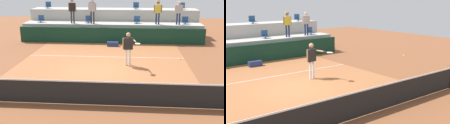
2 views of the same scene
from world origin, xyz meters
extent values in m
plane|color=brown|center=(0.00, 0.00, 0.00)|extent=(40.00, 40.00, 0.00)
cube|color=#A36038|center=(0.00, 1.00, 0.00)|extent=(9.00, 10.00, 0.01)
cube|color=silver|center=(0.00, 2.40, 0.01)|extent=(9.00, 0.06, 0.00)
cube|color=black|center=(0.00, -4.00, 0.46)|extent=(10.40, 0.01, 0.87)
cube|color=white|center=(0.00, -4.00, 0.89)|extent=(10.40, 0.02, 0.05)
cube|color=#0F3323|center=(0.00, 6.00, 0.55)|extent=(13.00, 0.16, 1.10)
cube|color=#ADAAA3|center=(0.00, 7.30, 0.62)|extent=(13.00, 1.80, 1.25)
cube|color=#ADAAA3|center=(0.00, 9.10, 1.05)|extent=(13.00, 1.80, 2.10)
cylinder|color=#2D2D33|center=(-5.36, 7.15, 1.30)|extent=(0.08, 0.08, 0.10)
cube|color=navy|center=(-5.36, 7.15, 1.37)|extent=(0.44, 0.40, 0.04)
cube|color=navy|center=(-5.36, 7.33, 1.58)|extent=(0.44, 0.04, 0.38)
cylinder|color=#2D2D33|center=(-1.76, 7.15, 1.30)|extent=(0.08, 0.08, 0.10)
cube|color=navy|center=(-1.76, 7.15, 1.37)|extent=(0.44, 0.40, 0.04)
cube|color=navy|center=(-1.76, 7.33, 1.58)|extent=(0.44, 0.04, 0.38)
cylinder|color=#2D2D33|center=(1.82, 7.15, 1.30)|extent=(0.08, 0.08, 0.10)
cube|color=navy|center=(1.82, 7.15, 1.37)|extent=(0.44, 0.40, 0.04)
cube|color=navy|center=(1.82, 7.33, 1.58)|extent=(0.44, 0.04, 0.38)
cylinder|color=#2D2D33|center=(5.29, 7.15, 1.30)|extent=(0.08, 0.08, 0.10)
cube|color=navy|center=(5.29, 7.15, 1.37)|extent=(0.44, 0.40, 0.04)
cube|color=navy|center=(5.29, 7.33, 1.58)|extent=(0.44, 0.04, 0.38)
cylinder|color=#2D2D33|center=(-5.31, 8.95, 2.15)|extent=(0.08, 0.08, 0.10)
cube|color=navy|center=(-5.31, 8.95, 2.22)|extent=(0.44, 0.40, 0.04)
cube|color=navy|center=(-5.31, 9.13, 2.43)|extent=(0.44, 0.04, 0.38)
cylinder|color=#2D2D33|center=(-1.78, 8.95, 2.15)|extent=(0.08, 0.08, 0.10)
cube|color=navy|center=(-1.78, 8.95, 2.22)|extent=(0.44, 0.40, 0.04)
cube|color=navy|center=(-1.78, 9.13, 2.43)|extent=(0.44, 0.04, 0.38)
cylinder|color=#2D2D33|center=(1.74, 8.95, 2.15)|extent=(0.08, 0.08, 0.10)
cube|color=navy|center=(1.74, 8.95, 2.22)|extent=(0.44, 0.40, 0.04)
cube|color=navy|center=(1.74, 9.13, 2.43)|extent=(0.44, 0.04, 0.38)
cylinder|color=#2D2D33|center=(5.30, 8.95, 2.15)|extent=(0.08, 0.08, 0.10)
cube|color=navy|center=(5.30, 8.95, 2.22)|extent=(0.44, 0.40, 0.04)
cube|color=navy|center=(5.30, 9.13, 2.43)|extent=(0.44, 0.04, 0.38)
cylinder|color=white|center=(1.24, 0.88, 0.43)|extent=(0.13, 0.13, 0.85)
cylinder|color=white|center=(1.43, 0.92, 0.43)|extent=(0.13, 0.13, 0.85)
cube|color=black|center=(1.34, 0.90, 1.16)|extent=(0.49, 0.28, 0.60)
sphere|color=#A87A5B|center=(1.34, 0.90, 1.62)|extent=(0.28, 0.28, 0.23)
cylinder|color=#A87A5B|center=(1.08, 0.84, 1.17)|extent=(0.08, 0.08, 0.57)
cylinder|color=#A87A5B|center=(1.66, 0.70, 1.36)|extent=(0.19, 0.54, 0.07)
cylinder|color=black|center=(1.74, 0.34, 1.36)|extent=(0.09, 0.26, 0.04)
ellipsoid|color=silver|center=(1.81, 0.06, 1.36)|extent=(0.33, 0.37, 0.03)
cylinder|color=#2D2D33|center=(-2.95, 6.87, 1.68)|extent=(0.13, 0.13, 0.86)
cylinder|color=#2D2D33|center=(-2.75, 6.83, 1.68)|extent=(0.13, 0.13, 0.86)
cube|color=black|center=(-2.85, 6.85, 2.42)|extent=(0.49, 0.27, 0.61)
sphere|color=#A87A5B|center=(-2.85, 6.85, 2.89)|extent=(0.28, 0.28, 0.23)
cylinder|color=#A87A5B|center=(-3.11, 6.90, 2.44)|extent=(0.08, 0.08, 0.58)
cylinder|color=#A87A5B|center=(-2.59, 6.80, 2.44)|extent=(0.08, 0.08, 0.58)
cylinder|color=#2D2D33|center=(-1.49, 6.86, 1.69)|extent=(0.12, 0.12, 0.87)
cylinder|color=#2D2D33|center=(-1.30, 6.84, 1.69)|extent=(0.12, 0.12, 0.87)
cube|color=#B2B2B7|center=(-1.39, 6.85, 2.43)|extent=(0.49, 0.25, 0.62)
sphere|color=beige|center=(-1.39, 6.85, 2.91)|extent=(0.27, 0.27, 0.24)
cylinder|color=beige|center=(-1.66, 6.89, 2.45)|extent=(0.08, 0.08, 0.58)
cylinder|color=beige|center=(-1.13, 6.81, 2.45)|extent=(0.08, 0.08, 0.58)
cylinder|color=navy|center=(3.18, 6.86, 1.65)|extent=(0.12, 0.12, 0.80)
cylinder|color=navy|center=(3.36, 6.84, 1.65)|extent=(0.12, 0.12, 0.80)
cube|color=yellow|center=(3.27, 6.85, 2.33)|extent=(0.45, 0.23, 0.57)
sphere|color=#846047|center=(3.27, 6.85, 2.77)|extent=(0.24, 0.24, 0.22)
cylinder|color=#846047|center=(3.02, 6.88, 2.35)|extent=(0.08, 0.08, 0.53)
cylinder|color=#846047|center=(3.52, 6.82, 2.35)|extent=(0.08, 0.08, 0.53)
cylinder|color=tan|center=(3.27, 6.85, 2.84)|extent=(0.43, 0.43, 0.01)
cylinder|color=tan|center=(3.27, 6.85, 2.89)|extent=(0.25, 0.25, 0.09)
cylinder|color=navy|center=(4.64, 6.87, 1.65)|extent=(0.13, 0.13, 0.80)
cylinder|color=navy|center=(4.82, 6.83, 1.65)|extent=(0.13, 0.13, 0.80)
cube|color=#B2B2B7|center=(4.73, 6.85, 2.33)|extent=(0.46, 0.26, 0.57)
sphere|color=beige|center=(4.73, 6.85, 2.77)|extent=(0.25, 0.25, 0.22)
cylinder|color=beige|center=(4.48, 6.90, 2.35)|extent=(0.08, 0.08, 0.53)
cylinder|color=beige|center=(4.97, 6.80, 2.35)|extent=(0.08, 0.08, 0.53)
sphere|color=#CCE033|center=(3.35, -2.97, 1.49)|extent=(0.07, 0.07, 0.07)
cube|color=navy|center=(0.21, 5.10, 0.15)|extent=(0.76, 0.28, 0.30)
camera|label=1|loc=(1.60, -12.84, 4.29)|focal=43.87mm
camera|label=2|loc=(-5.95, -10.60, 3.79)|focal=46.83mm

